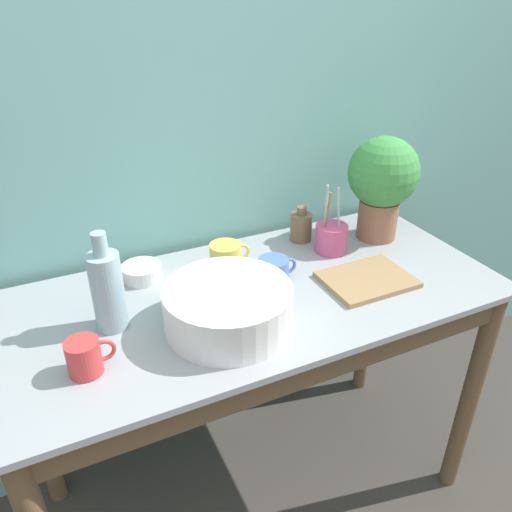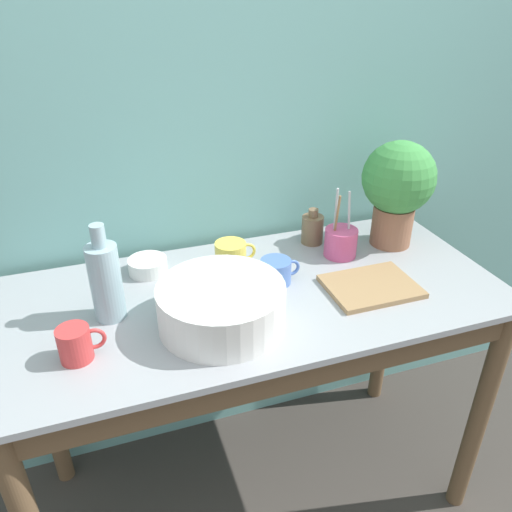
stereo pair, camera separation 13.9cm
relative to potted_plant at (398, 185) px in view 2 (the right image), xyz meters
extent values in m
cube|color=#70ADA8|center=(-0.54, 0.25, 0.11)|extent=(6.00, 0.05, 2.40)
cylinder|color=brown|center=(0.14, -0.43, -0.66)|extent=(0.06, 0.06, 0.86)
cylinder|color=brown|center=(-1.21, 0.14, -0.66)|extent=(0.06, 0.06, 0.86)
cylinder|color=brown|center=(0.14, 0.14, -0.66)|extent=(0.06, 0.06, 0.86)
cube|color=brown|center=(-0.54, -0.43, -0.28)|extent=(1.35, 0.02, 0.10)
cube|color=#93999E|center=(-0.54, -0.14, -0.22)|extent=(1.45, 0.67, 0.02)
cylinder|color=#8C5B42|center=(0.00, 0.00, -0.14)|extent=(0.14, 0.14, 0.14)
sphere|color=#3D8C42|center=(0.00, 0.00, 0.03)|extent=(0.24, 0.24, 0.24)
cylinder|color=silver|center=(-0.67, -0.26, -0.15)|extent=(0.33, 0.33, 0.12)
cylinder|color=#93B2BC|center=(-0.94, -0.13, -0.10)|extent=(0.08, 0.08, 0.21)
cylinder|color=#93B2BC|center=(-0.94, -0.13, 0.03)|extent=(0.04, 0.04, 0.06)
cylinder|color=brown|center=(-0.25, 0.09, -0.16)|extent=(0.07, 0.07, 0.10)
cylinder|color=brown|center=(-0.25, 0.09, -0.10)|extent=(0.03, 0.03, 0.03)
cylinder|color=#C63838|center=(-1.04, -0.28, -0.17)|extent=(0.08, 0.08, 0.09)
torus|color=#C63838|center=(-0.99, -0.28, -0.16)|extent=(0.06, 0.01, 0.06)
cylinder|color=#E5CC4C|center=(-0.56, 0.02, -0.17)|extent=(0.10, 0.10, 0.09)
torus|color=#E5CC4C|center=(-0.51, 0.02, -0.16)|extent=(0.06, 0.01, 0.06)
cylinder|color=#4C70B7|center=(-0.46, -0.11, -0.17)|extent=(0.09, 0.09, 0.08)
torus|color=#4C70B7|center=(-0.41, -0.11, -0.17)|extent=(0.05, 0.01, 0.05)
cylinder|color=silver|center=(-0.82, 0.07, -0.19)|extent=(0.12, 0.12, 0.05)
cylinder|color=#CC4C7F|center=(-0.20, -0.02, -0.16)|extent=(0.11, 0.11, 0.09)
cylinder|color=#B7B7BC|center=(-0.22, -0.01, -0.09)|extent=(0.01, 0.01, 0.23)
cylinder|color=olive|center=(-0.23, -0.02, -0.10)|extent=(0.01, 0.03, 0.22)
cylinder|color=#B7B7BC|center=(-0.18, -0.02, -0.10)|extent=(0.01, 0.04, 0.22)
cube|color=#99754C|center=(-0.21, -0.24, -0.20)|extent=(0.26, 0.20, 0.02)
camera|label=1|loc=(-1.06, -1.24, 0.59)|focal=35.00mm
camera|label=2|loc=(-0.93, -1.30, 0.59)|focal=35.00mm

